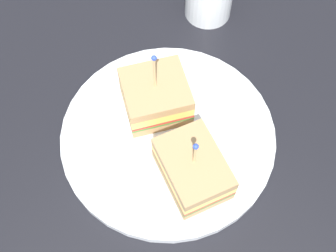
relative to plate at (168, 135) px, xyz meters
The scene contains 4 objects.
ground_plane 1.67cm from the plate, ahead, with size 93.59×93.59×2.00cm, color black.
plate is the anchor object (origin of this frame).
sandwich_half_front 7.68cm from the plate, 68.56° to the left, with size 10.19×11.62×9.16cm.
sandwich_half_back 5.63cm from the plate, 116.20° to the right, with size 11.50×11.38×11.40cm.
Camera 1 is at (20.29, 18.53, 54.02)cm, focal length 46.89 mm.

